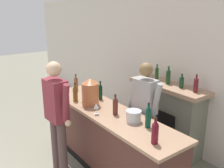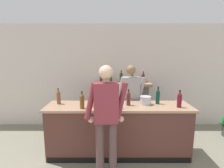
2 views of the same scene
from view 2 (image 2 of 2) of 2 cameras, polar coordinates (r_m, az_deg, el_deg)
wall_back_panel at (r=4.77m, az=2.99°, el=2.52°), size 12.00×0.07×2.75m
bar_counter at (r=3.56m, az=1.94°, el=-14.75°), size 2.78×0.67×1.01m
fireplace_stone at (r=4.67m, az=3.02°, el=-6.92°), size 1.47×0.52×1.57m
person_customer at (r=2.69m, az=-2.08°, el=-11.33°), size 0.66×0.32×1.83m
person_bartender at (r=3.90m, az=5.87°, el=-5.37°), size 0.66×0.33×1.74m
copper_dispenser at (r=3.25m, az=-4.35°, el=-3.60°), size 0.28×0.32×0.44m
ice_bucket_steel at (r=3.48m, az=10.71°, el=-5.24°), size 0.22×0.22×0.16m
wine_bottle_chardonnay_pale at (r=3.36m, az=5.24°, el=-4.60°), size 0.08×0.08×0.31m
wine_bottle_burgundy_dark at (r=3.45m, az=20.98°, el=-4.76°), size 0.08×0.08×0.32m
wine_bottle_riesling_slim at (r=3.55m, az=14.55°, el=-3.88°), size 0.08×0.08×0.35m
wine_bottle_cabernet_heavy at (r=3.59m, az=-17.23°, el=-4.06°), size 0.07×0.07×0.31m
wine_bottle_merlot_tall at (r=3.20m, az=-9.95°, el=-5.44°), size 0.08×0.08×0.31m
wine_bottle_rose_blush at (r=3.54m, az=-5.96°, el=-3.79°), size 0.07×0.07×0.32m
wine_glass_front_right at (r=3.52m, az=0.97°, el=-4.21°), size 0.08×0.08×0.17m
wine_glass_near_bucket at (r=3.14m, az=2.43°, el=-5.93°), size 0.07×0.07×0.17m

